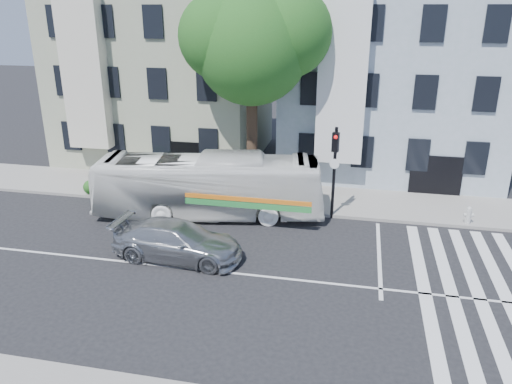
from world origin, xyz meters
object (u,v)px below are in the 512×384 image
(bus, at_px, (209,186))
(sedan, at_px, (178,241))
(traffic_signal, at_px, (335,161))
(fire_hydrant, at_px, (468,215))

(bus, distance_m, sedan, 4.46)
(bus, bearing_deg, sedan, 171.20)
(bus, bearing_deg, traffic_signal, -91.23)
(bus, xyz_separation_m, traffic_signal, (5.71, 0.80, 1.32))
(bus, relative_size, sedan, 2.08)
(sedan, height_order, traffic_signal, traffic_signal)
(sedan, bearing_deg, fire_hydrant, -61.45)
(bus, distance_m, fire_hydrant, 11.87)
(traffic_signal, bearing_deg, bus, -156.93)
(traffic_signal, height_order, fire_hydrant, traffic_signal)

